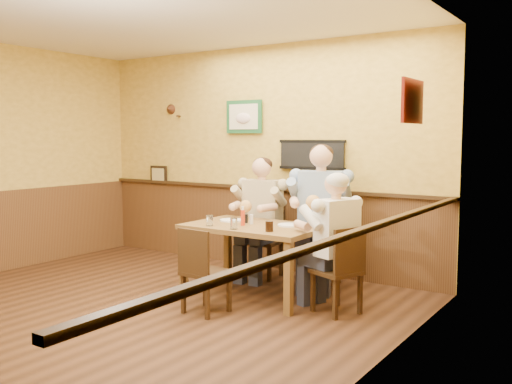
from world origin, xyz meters
TOP-DOWN VIEW (x-y plane):
  - room at (0.14, 0.17)m, footprint 5.02×5.03m
  - dining_table at (0.73, 1.31)m, footprint 1.40×0.90m
  - chair_back_left at (0.37, 2.02)m, footprint 0.46×0.46m
  - chair_back_right at (1.13, 2.04)m, footprint 0.57×0.57m
  - chair_right_end at (1.71, 1.24)m, footprint 0.50×0.50m
  - chair_near_side at (0.68, 0.57)m, footprint 0.40×0.40m
  - diner_tan_shirt at (0.37, 2.02)m, footprint 0.66×0.66m
  - diner_blue_polo at (1.13, 2.04)m, footprint 0.82×0.82m
  - diner_white_elder at (1.71, 1.24)m, footprint 0.72×0.72m
  - water_glass_left at (0.38, 1.00)m, footprint 0.10×0.10m
  - water_glass_mid at (0.72, 0.96)m, footprint 0.10×0.10m
  - cola_tumbler at (1.09, 1.03)m, footprint 0.09×0.09m
  - hot_sauce_bottle at (0.66, 1.20)m, footprint 0.05×0.05m
  - salt_shaker at (0.68, 1.33)m, footprint 0.05×0.05m
  - pepper_shaker at (0.59, 1.37)m, footprint 0.04×0.04m
  - plate_far_left at (0.36, 1.40)m, footprint 0.26×0.26m
  - plate_far_right at (1.07, 1.46)m, footprint 0.30×0.30m

SIDE VIEW (x-z plane):
  - chair_near_side at x=0.68m, z-range 0.00..0.82m
  - chair_right_end at x=1.71m, z-range 0.00..0.84m
  - chair_back_left at x=0.37m, z-range 0.00..0.89m
  - chair_back_right at x=1.13m, z-range 0.00..0.99m
  - diner_white_elder at x=1.71m, z-range 0.00..1.19m
  - diner_tan_shirt at x=0.37m, z-range 0.00..1.28m
  - dining_table at x=0.73m, z-range 0.28..1.03m
  - diner_blue_polo at x=1.13m, z-range 0.00..1.42m
  - plate_far_left at x=0.36m, z-range 0.75..0.77m
  - plate_far_right at x=1.07m, z-range 0.75..0.77m
  - pepper_shaker at x=0.59m, z-range 0.75..0.84m
  - salt_shaker at x=0.68m, z-range 0.75..0.85m
  - cola_tumbler at x=1.09m, z-range 0.75..0.85m
  - water_glass_left at x=0.38m, z-range 0.75..0.86m
  - water_glass_mid at x=0.72m, z-range 0.75..0.86m
  - hot_sauce_bottle at x=0.66m, z-range 0.75..0.93m
  - room at x=0.14m, z-range 0.28..3.09m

